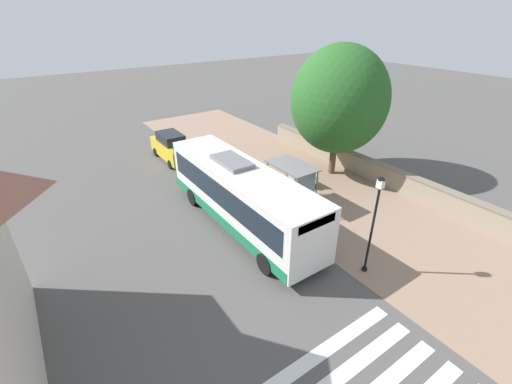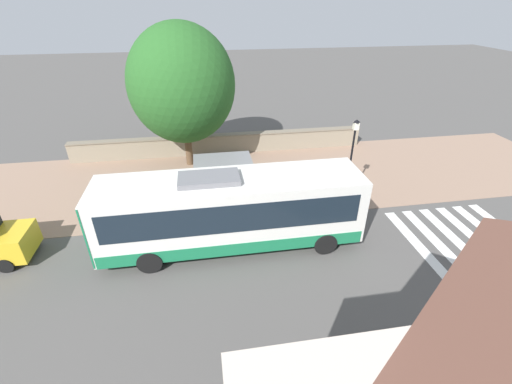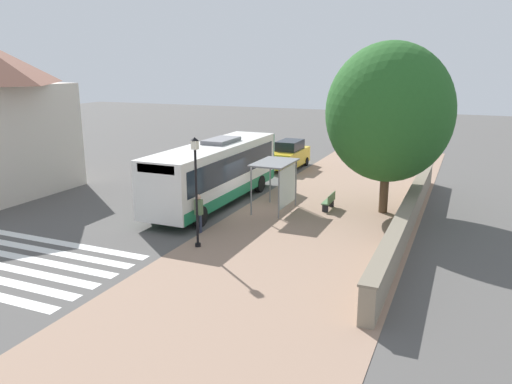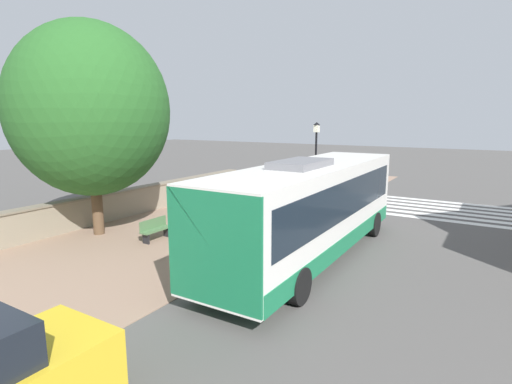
{
  "view_description": "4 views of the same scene",
  "coord_description": "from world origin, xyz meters",
  "px_view_note": "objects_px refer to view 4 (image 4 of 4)",
  "views": [
    {
      "loc": [
        9.91,
        12.97,
        10.24
      ],
      "look_at": [
        0.71,
        -0.35,
        1.6
      ],
      "focal_mm": 24.0,
      "sensor_mm": 36.0,
      "label": 1
    },
    {
      "loc": [
        13.86,
        -1.13,
        9.72
      ],
      "look_at": [
        -0.8,
        1.23,
        1.11
      ],
      "focal_mm": 24.0,
      "sensor_mm": 36.0,
      "label": 2
    },
    {
      "loc": [
        -10.78,
        23.17,
        7.43
      ],
      "look_at": [
        -1.71,
        2.09,
        1.56
      ],
      "focal_mm": 35.0,
      "sensor_mm": 36.0,
      "label": 3
    },
    {
      "loc": [
        7.06,
        -12.6,
        4.77
      ],
      "look_at": [
        -0.48,
        -0.19,
        2.12
      ],
      "focal_mm": 28.0,
      "sensor_mm": 36.0,
      "label": 4
    }
  ],
  "objects_px": {
    "pedestrian": "(318,200)",
    "bench": "(155,229)",
    "bus": "(310,207)",
    "street_lamp_near": "(316,161)",
    "shade_tree": "(90,110)",
    "bus_shelter": "(224,188)"
  },
  "relations": [
    {
      "from": "bus",
      "to": "pedestrian",
      "type": "relative_size",
      "value": 6.12
    },
    {
      "from": "pedestrian",
      "to": "street_lamp_near",
      "type": "relative_size",
      "value": 0.39
    },
    {
      "from": "pedestrian",
      "to": "bench",
      "type": "bearing_deg",
      "value": -126.69
    },
    {
      "from": "street_lamp_near",
      "to": "shade_tree",
      "type": "xyz_separation_m",
      "value": [
        -6.29,
        -8.18,
        2.39
      ]
    },
    {
      "from": "bench",
      "to": "pedestrian",
      "type": "bearing_deg",
      "value": 53.31
    },
    {
      "from": "pedestrian",
      "to": "street_lamp_near",
      "type": "height_order",
      "value": "street_lamp_near"
    },
    {
      "from": "street_lamp_near",
      "to": "shade_tree",
      "type": "bearing_deg",
      "value": -127.56
    },
    {
      "from": "bench",
      "to": "shade_tree",
      "type": "bearing_deg",
      "value": -167.54
    },
    {
      "from": "pedestrian",
      "to": "bench",
      "type": "height_order",
      "value": "pedestrian"
    },
    {
      "from": "pedestrian",
      "to": "shade_tree",
      "type": "xyz_separation_m",
      "value": [
        -7.14,
        -6.56,
        4.06
      ]
    },
    {
      "from": "bus",
      "to": "shade_tree",
      "type": "xyz_separation_m",
      "value": [
        -8.75,
        -1.9,
        3.32
      ]
    },
    {
      "from": "street_lamp_near",
      "to": "shade_tree",
      "type": "height_order",
      "value": "shade_tree"
    },
    {
      "from": "bus_shelter",
      "to": "bench",
      "type": "distance_m",
      "value": 3.23
    },
    {
      "from": "bus",
      "to": "street_lamp_near",
      "type": "distance_m",
      "value": 6.8
    },
    {
      "from": "shade_tree",
      "to": "bus_shelter",
      "type": "bearing_deg",
      "value": 19.84
    },
    {
      "from": "bus_shelter",
      "to": "pedestrian",
      "type": "xyz_separation_m",
      "value": [
        1.99,
        4.7,
        -1.09
      ]
    },
    {
      "from": "pedestrian",
      "to": "bus_shelter",
      "type": "bearing_deg",
      "value": -112.93
    },
    {
      "from": "bus_shelter",
      "to": "shade_tree",
      "type": "distance_m",
      "value": 6.23
    },
    {
      "from": "pedestrian",
      "to": "bus",
      "type": "bearing_deg",
      "value": -70.85
    },
    {
      "from": "bus",
      "to": "shade_tree",
      "type": "bearing_deg",
      "value": -167.73
    },
    {
      "from": "bus",
      "to": "pedestrian",
      "type": "height_order",
      "value": "bus"
    },
    {
      "from": "pedestrian",
      "to": "shade_tree",
      "type": "distance_m",
      "value": 10.51
    }
  ]
}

